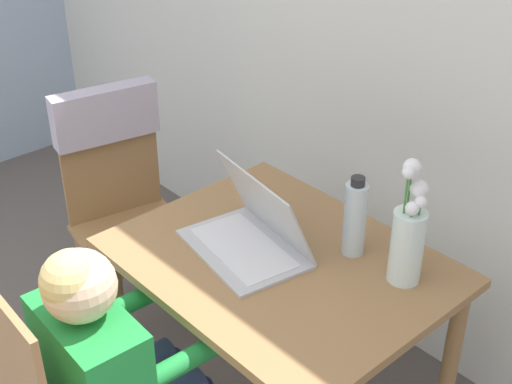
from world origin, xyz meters
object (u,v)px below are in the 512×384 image
object	(u,v)px
laptop	(253,231)
chair_spare	(118,175)
person_seated	(109,357)
water_bottle	(355,218)
flower_vase	(408,236)

from	to	relation	value
laptop	chair_spare	bearing A→B (deg)	-172.07
person_seated	water_bottle	size ratio (longest dim) A/B	3.89
water_bottle	chair_spare	bearing A→B (deg)	-169.83
chair_spare	person_seated	world-z (taller)	person_seated
chair_spare	laptop	xyz separation A→B (m)	(0.78, -0.02, 0.14)
laptop	water_bottle	world-z (taller)	water_bottle
person_seated	flower_vase	xyz separation A→B (m)	(0.38, 0.73, 0.24)
laptop	flower_vase	size ratio (longest dim) A/B	1.13
flower_vase	water_bottle	distance (m)	0.18
flower_vase	laptop	bearing A→B (deg)	-152.25
laptop	water_bottle	xyz separation A→B (m)	(0.21, 0.20, 0.06)
chair_spare	flower_vase	size ratio (longest dim) A/B	2.59
person_seated	laptop	world-z (taller)	person_seated
flower_vase	chair_spare	bearing A→B (deg)	-171.03
chair_spare	laptop	size ratio (longest dim) A/B	2.29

